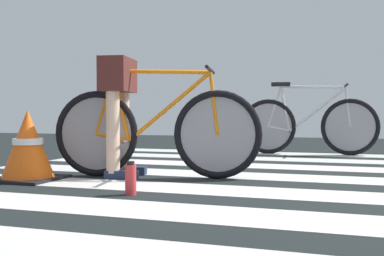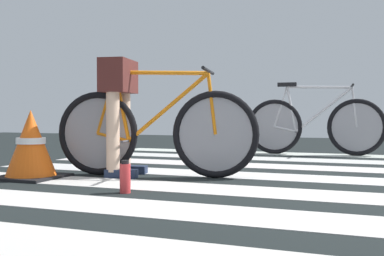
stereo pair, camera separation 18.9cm
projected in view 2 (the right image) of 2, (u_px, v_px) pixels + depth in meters
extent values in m
cube|color=black|center=(270.00, 184.00, 3.53)|extent=(18.00, 14.00, 0.02)
cube|color=beige|center=(202.00, 212.00, 2.45)|extent=(5.20, 0.44, 0.00)
cube|color=beige|center=(239.00, 191.00, 3.15)|extent=(5.20, 0.44, 0.00)
cube|color=beige|center=(265.00, 176.00, 3.87)|extent=(5.20, 0.44, 0.00)
cube|color=beige|center=(289.00, 167.00, 4.56)|extent=(5.20, 0.44, 0.00)
cube|color=beige|center=(309.00, 160.00, 5.23)|extent=(5.20, 0.44, 0.00)
cube|color=beige|center=(311.00, 155.00, 5.96)|extent=(5.20, 0.44, 0.00)
torus|color=black|center=(98.00, 133.00, 3.97)|extent=(0.72, 0.17, 0.72)
torus|color=black|center=(215.00, 134.00, 3.77)|extent=(0.72, 0.17, 0.72)
cylinder|color=gray|center=(98.00, 133.00, 3.97)|extent=(0.60, 0.11, 0.61)
cylinder|color=gray|center=(215.00, 134.00, 3.77)|extent=(0.60, 0.11, 0.61)
cylinder|color=orange|center=(161.00, 73.00, 3.85)|extent=(0.80, 0.17, 0.05)
cylinder|color=orange|center=(168.00, 108.00, 3.84)|extent=(0.70, 0.15, 0.59)
cylinder|color=orange|center=(122.00, 107.00, 3.92)|extent=(0.16, 0.06, 0.59)
cylinder|color=orange|center=(113.00, 137.00, 3.94)|extent=(0.29, 0.07, 0.09)
cylinder|color=orange|center=(106.00, 103.00, 3.94)|extent=(0.19, 0.06, 0.53)
cylinder|color=orange|center=(212.00, 104.00, 3.77)|extent=(0.09, 0.04, 0.50)
cube|color=black|center=(115.00, 69.00, 3.92)|extent=(0.25, 0.13, 0.05)
cylinder|color=black|center=(208.00, 71.00, 3.77)|extent=(0.11, 0.52, 0.03)
cylinder|color=#4C4C51|center=(129.00, 141.00, 3.92)|extent=(0.08, 0.34, 0.02)
cylinder|color=beige|center=(124.00, 117.00, 4.06)|extent=(0.11, 0.11, 0.89)
cylinder|color=beige|center=(113.00, 117.00, 3.79)|extent=(0.11, 0.11, 0.89)
cube|color=#4D211E|center=(118.00, 76.00, 3.92)|extent=(0.28, 0.44, 0.28)
cube|color=#1D2842|center=(132.00, 170.00, 4.07)|extent=(0.27, 0.14, 0.07)
cube|color=#1D2842|center=(121.00, 174.00, 3.79)|extent=(0.27, 0.14, 0.07)
torus|color=black|center=(274.00, 127.00, 6.07)|extent=(0.72, 0.10, 0.72)
torus|color=black|center=(357.00, 127.00, 5.78)|extent=(0.72, 0.10, 0.72)
cylinder|color=gray|center=(274.00, 127.00, 6.07)|extent=(0.61, 0.05, 0.61)
cylinder|color=gray|center=(357.00, 127.00, 5.78)|extent=(0.61, 0.05, 0.61)
cylinder|color=#BBBAC0|center=(319.00, 87.00, 5.89)|extent=(0.80, 0.09, 0.05)
cylinder|color=#BBBAC0|center=(324.00, 110.00, 5.88)|extent=(0.70, 0.08, 0.59)
cylinder|color=#BBBAC0|center=(292.00, 109.00, 6.00)|extent=(0.16, 0.04, 0.59)
cylinder|color=#BBBAC0|center=(285.00, 129.00, 6.03)|extent=(0.29, 0.05, 0.09)
cylinder|color=#BBBAC0|center=(281.00, 107.00, 6.04)|extent=(0.19, 0.04, 0.53)
cylinder|color=#BBBAC0|center=(354.00, 107.00, 5.78)|extent=(0.09, 0.03, 0.50)
cube|color=black|center=(287.00, 85.00, 6.01)|extent=(0.25, 0.11, 0.05)
cylinder|color=black|center=(352.00, 86.00, 5.78)|extent=(0.06, 0.52, 0.03)
cylinder|color=#4C4C51|center=(296.00, 132.00, 5.99)|extent=(0.04, 0.34, 0.02)
cylinder|color=red|center=(125.00, 178.00, 3.06)|extent=(0.07, 0.07, 0.19)
cylinder|color=black|center=(125.00, 162.00, 3.06)|extent=(0.05, 0.05, 0.02)
cube|color=black|center=(31.00, 177.00, 3.77)|extent=(0.49, 0.49, 0.02)
cone|color=#EA5B14|center=(31.00, 144.00, 3.76)|extent=(0.43, 0.43, 0.56)
cylinder|color=white|center=(31.00, 141.00, 3.76)|extent=(0.23, 0.23, 0.05)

